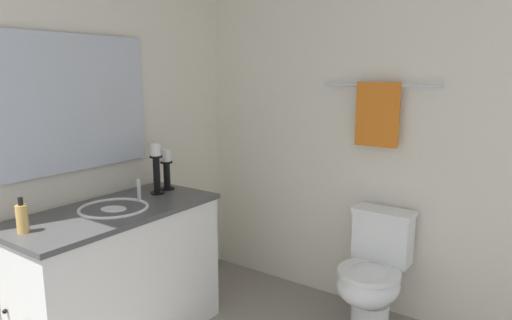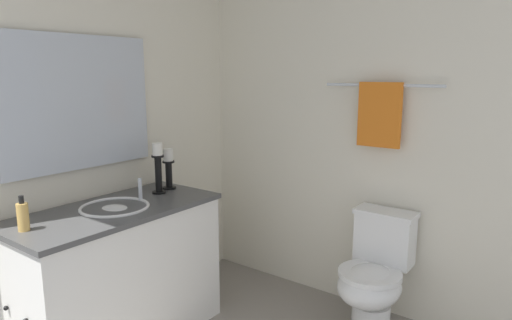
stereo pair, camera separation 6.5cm
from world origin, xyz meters
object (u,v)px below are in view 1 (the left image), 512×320
object	(u,v)px
mirror	(77,103)
towel_near_vanity	(377,115)
sink_basin	(114,215)
toilet	(373,274)
candle_holder_tall	(167,168)
towel_bar	(380,85)
vanity_cabinet	(118,277)
candle_holder_short	(156,167)
soap_bottle	(22,218)

from	to	relation	value
mirror	towel_near_vanity	bearing A→B (deg)	42.27
sink_basin	toilet	xyz separation A→B (m)	(1.18, 1.03, -0.44)
candle_holder_tall	towel_bar	xyz separation A→B (m)	(1.16, 0.76, 0.55)
vanity_cabinet	candle_holder_tall	bearing A→B (deg)	98.64
towel_near_vanity	vanity_cabinet	bearing A→B (deg)	-131.16
candle_holder_tall	toilet	distance (m)	1.50
toilet	towel_bar	size ratio (longest dim) A/B	0.97
sink_basin	candle_holder_short	size ratio (longest dim) A/B	1.21
vanity_cabinet	soap_bottle	world-z (taller)	soap_bottle
mirror	toilet	world-z (taller)	mirror
candle_holder_short	soap_bottle	world-z (taller)	candle_holder_short
vanity_cabinet	candle_holder_short	bearing A→B (deg)	96.49
candle_holder_tall	toilet	size ratio (longest dim) A/B	0.36
vanity_cabinet	mirror	world-z (taller)	mirror
candle_holder_short	soap_bottle	bearing A→B (deg)	-89.46
candle_holder_short	towel_bar	size ratio (longest dim) A/B	0.43
towel_bar	toilet	bearing A→B (deg)	-66.11
sink_basin	mirror	distance (m)	0.69
candle_holder_tall	toilet	bearing A→B (deg)	23.24
mirror	towel_near_vanity	world-z (taller)	mirror
sink_basin	candle_holder_tall	size ratio (longest dim) A/B	1.47
soap_bottle	toilet	world-z (taller)	soap_bottle
soap_bottle	towel_near_vanity	distance (m)	2.12
vanity_cabinet	candle_holder_short	size ratio (longest dim) A/B	3.71
candle_holder_short	towel_near_vanity	size ratio (longest dim) A/B	0.80
vanity_cabinet	soap_bottle	size ratio (longest dim) A/B	6.82
candle_holder_tall	candle_holder_short	distance (m)	0.13
candle_holder_tall	towel_bar	world-z (taller)	towel_bar
mirror	candle_holder_tall	world-z (taller)	mirror
toilet	towel_near_vanity	distance (m)	1.01
candle_holder_tall	soap_bottle	world-z (taller)	candle_holder_tall
mirror	soap_bottle	size ratio (longest dim) A/B	5.44
mirror	candle_holder_short	distance (m)	0.61
mirror	candle_holder_tall	distance (m)	0.70
sink_basin	towel_near_vanity	size ratio (longest dim) A/B	0.98
soap_bottle	towel_near_vanity	bearing A→B (deg)	57.38
towel_near_vanity	mirror	bearing A→B (deg)	-137.73
sink_basin	candle_holder_tall	world-z (taller)	candle_holder_tall
mirror	vanity_cabinet	bearing A→B (deg)	-0.01
toilet	towel_bar	xyz separation A→B (m)	(-0.10, 0.22, 1.17)
vanity_cabinet	sink_basin	distance (m)	0.38
toilet	towel_near_vanity	size ratio (longest dim) A/B	1.82
towel_bar	mirror	bearing A→B (deg)	-137.32
mirror	soap_bottle	world-z (taller)	mirror
sink_basin	candle_holder_short	world-z (taller)	candle_holder_short
vanity_cabinet	towel_near_vanity	size ratio (longest dim) A/B	2.98
mirror	candle_holder_short	size ratio (longest dim) A/B	2.96
vanity_cabinet	towel_near_vanity	xyz separation A→B (m)	(1.08, 1.24, 0.93)
soap_bottle	towel_bar	bearing A→B (deg)	57.65
sink_basin	soap_bottle	distance (m)	0.52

